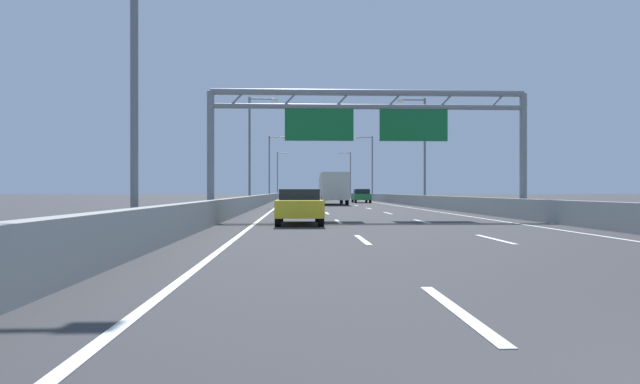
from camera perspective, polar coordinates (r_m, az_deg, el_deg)
name	(u,v)px	position (r m, az deg, el deg)	size (l,w,h in m)	color
ground_plane	(317,198)	(102.68, -0.33, -0.63)	(260.00, 260.00, 0.00)	#38383A
lane_dash_left_0	(457,311)	(6.49, 13.66, -11.53)	(0.16, 3.00, 0.01)	white
lane_dash_left_1	(362,240)	(15.27, 4.29, -4.81)	(0.16, 3.00, 0.01)	white
lane_dash_left_2	(338,222)	(24.21, 1.84, -2.99)	(0.16, 3.00, 0.01)	white
lane_dash_left_3	(327,213)	(33.18, 0.71, -2.15)	(0.16, 3.00, 0.01)	white
lane_dash_left_4	(321,208)	(42.16, 0.07, -1.67)	(0.16, 3.00, 0.01)	white
lane_dash_left_5	(317,205)	(51.15, -0.35, -1.36)	(0.16, 3.00, 0.01)	white
lane_dash_left_6	(314,203)	(60.15, -0.64, -1.14)	(0.16, 3.00, 0.01)	white
lane_dash_left_7	(312,202)	(69.14, -0.86, -0.98)	(0.16, 3.00, 0.01)	white
lane_dash_left_8	(310,200)	(78.14, -1.03, -0.85)	(0.16, 3.00, 0.01)	white
lane_dash_left_9	(309,199)	(87.14, -1.16, -0.75)	(0.16, 3.00, 0.01)	white
lane_dash_left_10	(308,199)	(96.13, -1.27, -0.67)	(0.16, 3.00, 0.01)	white
lane_dash_left_11	(307,198)	(105.13, -1.36, -0.61)	(0.16, 3.00, 0.01)	white
lane_dash_left_12	(306,197)	(114.13, -1.43, -0.55)	(0.16, 3.00, 0.01)	white
lane_dash_left_13	(305,197)	(123.13, -1.50, -0.50)	(0.16, 3.00, 0.01)	white
lane_dash_left_14	(305,197)	(132.13, -1.55, -0.46)	(0.16, 3.00, 0.01)	white
lane_dash_left_15	(304,196)	(141.13, -1.60, -0.43)	(0.16, 3.00, 0.01)	white
lane_dash_left_16	(304,196)	(150.12, -1.64, -0.39)	(0.16, 3.00, 0.01)	white
lane_dash_left_17	(303,196)	(159.12, -1.68, -0.37)	(0.16, 3.00, 0.01)	white
lane_dash_right_1	(495,239)	(16.08, 17.18, -4.57)	(0.16, 3.00, 0.01)	white
lane_dash_right_2	(422,221)	(24.73, 10.20, -2.93)	(0.16, 3.00, 0.01)	white
lane_dash_right_3	(388,213)	(33.56, 6.87, -2.13)	(0.16, 3.00, 0.01)	white
lane_dash_right_4	(369,208)	(42.47, 4.93, -1.66)	(0.16, 3.00, 0.01)	white
lane_dash_right_5	(356,205)	(51.40, 3.66, -1.35)	(0.16, 3.00, 0.01)	white
lane_dash_right_6	(347,203)	(60.36, 2.78, -1.14)	(0.16, 3.00, 0.01)	white
lane_dash_right_7	(341,202)	(69.33, 2.12, -0.98)	(0.16, 3.00, 0.01)	white
lane_dash_right_8	(336,200)	(78.30, 1.61, -0.85)	(0.16, 3.00, 0.01)	white
lane_dash_right_9	(332,199)	(87.28, 1.20, -0.75)	(0.16, 3.00, 0.01)	white
lane_dash_right_10	(329,199)	(96.27, 0.88, -0.67)	(0.16, 3.00, 0.01)	white
lane_dash_right_11	(326,198)	(105.25, 0.60, -0.61)	(0.16, 3.00, 0.01)	white
lane_dash_right_12	(324,197)	(114.24, 0.37, -0.55)	(0.16, 3.00, 0.01)	white
lane_dash_right_13	(322,197)	(123.23, 0.18, -0.50)	(0.16, 3.00, 0.01)	white
lane_dash_right_14	(320,197)	(132.22, 0.01, -0.46)	(0.16, 3.00, 0.01)	white
lane_dash_right_15	(319,196)	(141.22, -0.14, -0.43)	(0.16, 3.00, 0.01)	white
lane_dash_right_16	(317,196)	(150.21, -0.27, -0.39)	(0.16, 3.00, 0.01)	white
lane_dash_right_17	(316,196)	(159.20, -0.38, -0.37)	(0.16, 3.00, 0.01)	white
edge_line_left	(287,199)	(90.63, -3.38, -0.72)	(0.16, 176.00, 0.01)	white
edge_line_right	(352,199)	(91.04, 3.24, -0.72)	(0.16, 176.00, 0.01)	white
barrier_left	(280,195)	(112.66, -4.01, -0.32)	(0.45, 220.00, 0.95)	#9E9E99
barrier_right	(350,195)	(113.10, 2.99, -0.32)	(0.45, 220.00, 0.95)	#9E9E99
sign_gantry	(368,121)	(28.40, 4.87, 7.16)	(15.96, 0.36, 6.36)	gray
streetlamp_left_near	(144,31)	(15.65, -17.35, 15.23)	(2.58, 0.28, 9.50)	slate
streetlamp_left_mid	(252,144)	(49.77, -6.84, 4.81)	(2.58, 0.28, 9.50)	slate
streetlamp_right_mid	(422,145)	(50.83, 10.25, 4.71)	(2.58, 0.28, 9.50)	slate
streetlamp_left_far	(271,164)	(84.51, -4.97, 2.87)	(2.58, 0.28, 9.50)	slate
streetlamp_right_far	(371,164)	(85.13, 5.13, 2.85)	(2.58, 0.28, 9.50)	slate
streetlamp_left_distant	(279,172)	(119.31, -4.19, 2.07)	(2.58, 0.28, 9.50)	slate
streetlamp_right_distant	(349,172)	(119.76, 2.97, 2.06)	(2.58, 0.28, 9.50)	slate
blue_car	(297,195)	(79.89, -2.32, -0.30)	(1.74, 4.36, 1.45)	#2347AD
white_car	(318,194)	(97.87, -0.22, -0.23)	(1.87, 4.48, 1.43)	silver
orange_car	(312,193)	(140.83, -0.85, -0.11)	(1.74, 4.17, 1.53)	orange
yellow_car	(299,206)	(22.53, -2.10, -1.41)	(1.81, 4.41, 1.38)	yellow
green_car	(361,196)	(63.37, 4.18, -0.38)	(1.81, 4.49, 1.53)	#1E7A38
black_car	(322,195)	(81.37, 0.18, -0.28)	(1.72, 4.35, 1.51)	black
box_truck	(333,187)	(55.16, 1.33, 0.49)	(2.49, 8.88, 3.04)	silver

